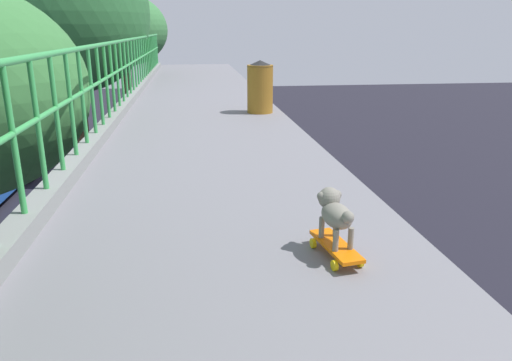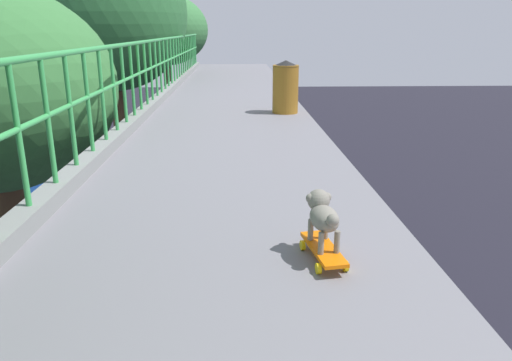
% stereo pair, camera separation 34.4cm
% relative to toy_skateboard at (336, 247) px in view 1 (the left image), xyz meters
% --- Properties ---
extents(roadside_tree_far, '(4.45, 4.45, 9.59)m').
position_rel_toy_skateboard_xyz_m(roadside_tree_far, '(-4.18, 12.24, 1.70)').
color(roadside_tree_far, '#4D3A24').
rests_on(roadside_tree_far, ground).
extents(roadside_tree_farthest, '(3.87, 3.87, 8.48)m').
position_rel_toy_skateboard_xyz_m(roadside_tree_farthest, '(-3.75, 20.39, 1.20)').
color(roadside_tree_farthest, brown).
rests_on(roadside_tree_farthest, ground).
extents(toy_skateboard, '(0.25, 0.53, 0.09)m').
position_rel_toy_skateboard_xyz_m(toy_skateboard, '(0.00, 0.00, 0.00)').
color(toy_skateboard, orange).
rests_on(toy_skateboard, overpass_deck).
extents(small_dog, '(0.21, 0.40, 0.33)m').
position_rel_toy_skateboard_xyz_m(small_dog, '(-0.00, 0.05, 0.23)').
color(small_dog, gray).
rests_on(small_dog, toy_skateboard).
extents(litter_bin, '(0.45, 0.45, 0.89)m').
position_rel_toy_skateboard_xyz_m(litter_bin, '(0.30, 5.60, 0.38)').
color(litter_bin, '#96631E').
rests_on(litter_bin, overpass_deck).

